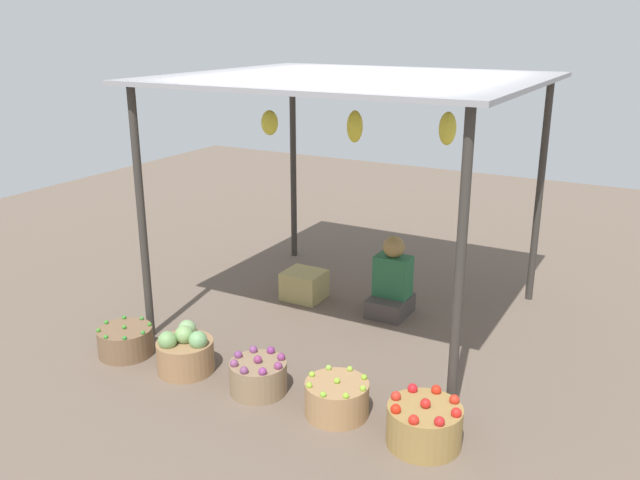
{
  "coord_description": "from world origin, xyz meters",
  "views": [
    {
      "loc": [
        2.61,
        -5.36,
        2.7
      ],
      "look_at": [
        0.0,
        -0.64,
        0.95
      ],
      "focal_mm": 37.71,
      "sensor_mm": 36.0,
      "label": 1
    }
  ],
  "objects_px": {
    "basket_purple_onions": "(258,376)",
    "wooden_crate_near_vendor": "(304,285)",
    "basket_green_chilies": "(126,341)",
    "basket_limes": "(337,398)",
    "basket_cabbages": "(185,352)",
    "vendor_person": "(392,285)",
    "basket_red_tomatoes": "(424,424)"
  },
  "relations": [
    {
      "from": "basket_cabbages",
      "to": "vendor_person",
      "type": "bearing_deg",
      "value": 61.47
    },
    {
      "from": "basket_cabbages",
      "to": "wooden_crate_near_vendor",
      "type": "relative_size",
      "value": 1.16
    },
    {
      "from": "basket_limes",
      "to": "wooden_crate_near_vendor",
      "type": "bearing_deg",
      "value": 126.41
    },
    {
      "from": "basket_purple_onions",
      "to": "wooden_crate_near_vendor",
      "type": "xyz_separation_m",
      "value": [
        -0.62,
        1.76,
        0.02
      ]
    },
    {
      "from": "basket_purple_onions",
      "to": "wooden_crate_near_vendor",
      "type": "distance_m",
      "value": 1.86
    },
    {
      "from": "basket_cabbages",
      "to": "basket_limes",
      "type": "bearing_deg",
      "value": 1.08
    },
    {
      "from": "vendor_person",
      "to": "basket_purple_onions",
      "type": "bearing_deg",
      "value": -99.59
    },
    {
      "from": "basket_green_chilies",
      "to": "basket_limes",
      "type": "xyz_separation_m",
      "value": [
        2.01,
        0.05,
        0.01
      ]
    },
    {
      "from": "basket_green_chilies",
      "to": "basket_cabbages",
      "type": "bearing_deg",
      "value": 1.79
    },
    {
      "from": "basket_green_chilies",
      "to": "vendor_person",
      "type": "bearing_deg",
      "value": 48.74
    },
    {
      "from": "vendor_person",
      "to": "basket_purple_onions",
      "type": "distance_m",
      "value": 1.88
    },
    {
      "from": "basket_limes",
      "to": "wooden_crate_near_vendor",
      "type": "xyz_separation_m",
      "value": [
        -1.29,
        1.75,
        0.02
      ]
    },
    {
      "from": "vendor_person",
      "to": "basket_purple_onions",
      "type": "relative_size",
      "value": 1.77
    },
    {
      "from": "basket_cabbages",
      "to": "basket_limes",
      "type": "height_order",
      "value": "basket_cabbages"
    },
    {
      "from": "basket_limes",
      "to": "basket_red_tomatoes",
      "type": "height_order",
      "value": "basket_red_tomatoes"
    },
    {
      "from": "basket_limes",
      "to": "basket_red_tomatoes",
      "type": "xyz_separation_m",
      "value": [
        0.68,
        -0.04,
        0.02
      ]
    },
    {
      "from": "basket_cabbages",
      "to": "basket_red_tomatoes",
      "type": "height_order",
      "value": "basket_cabbages"
    },
    {
      "from": "basket_green_chilies",
      "to": "basket_purple_onions",
      "type": "xyz_separation_m",
      "value": [
        1.33,
        0.03,
        0.01
      ]
    },
    {
      "from": "basket_cabbages",
      "to": "wooden_crate_near_vendor",
      "type": "height_order",
      "value": "basket_cabbages"
    },
    {
      "from": "basket_cabbages",
      "to": "basket_limes",
      "type": "relative_size",
      "value": 0.99
    },
    {
      "from": "vendor_person",
      "to": "basket_red_tomatoes",
      "type": "distance_m",
      "value": 2.14
    },
    {
      "from": "basket_red_tomatoes",
      "to": "wooden_crate_near_vendor",
      "type": "distance_m",
      "value": 2.65
    },
    {
      "from": "basket_cabbages",
      "to": "wooden_crate_near_vendor",
      "type": "distance_m",
      "value": 1.77
    },
    {
      "from": "vendor_person",
      "to": "basket_cabbages",
      "type": "bearing_deg",
      "value": -118.53
    },
    {
      "from": "basket_purple_onions",
      "to": "basket_limes",
      "type": "xyz_separation_m",
      "value": [
        0.67,
        0.01,
        -0.0
      ]
    },
    {
      "from": "basket_purple_onions",
      "to": "basket_limes",
      "type": "bearing_deg",
      "value": 0.96
    },
    {
      "from": "basket_red_tomatoes",
      "to": "basket_purple_onions",
      "type": "bearing_deg",
      "value": 178.9
    },
    {
      "from": "vendor_person",
      "to": "basket_green_chilies",
      "type": "distance_m",
      "value": 2.5
    },
    {
      "from": "basket_green_chilies",
      "to": "basket_cabbages",
      "type": "xyz_separation_m",
      "value": [
        0.64,
        0.02,
        0.05
      ]
    },
    {
      "from": "basket_red_tomatoes",
      "to": "wooden_crate_near_vendor",
      "type": "relative_size",
      "value": 1.28
    },
    {
      "from": "vendor_person",
      "to": "basket_cabbages",
      "type": "height_order",
      "value": "vendor_person"
    },
    {
      "from": "wooden_crate_near_vendor",
      "to": "basket_red_tomatoes",
      "type": "bearing_deg",
      "value": -42.21
    }
  ]
}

